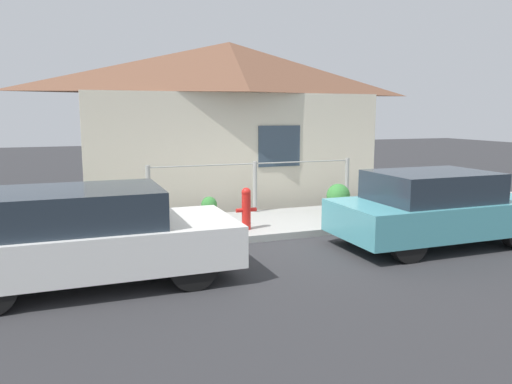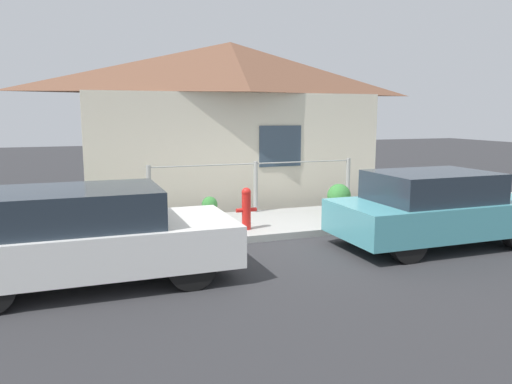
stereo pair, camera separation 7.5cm
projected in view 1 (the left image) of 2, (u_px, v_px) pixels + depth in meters
ground_plane at (294, 239)px, 9.50m from camera, size 60.00×60.00×0.00m
sidewalk at (271, 223)px, 10.54m from camera, size 24.00×2.27×0.13m
house at (231, 77)px, 12.56m from camera, size 7.73×2.23×4.14m
fence at (255, 184)px, 11.34m from camera, size 4.90×0.10×1.16m
car_left at (89, 236)px, 6.93m from camera, size 4.00×1.77×1.35m
car_right at (435, 208)px, 8.99m from camera, size 3.77×1.73×1.34m
fire_hydrant at (246, 208)px, 9.65m from camera, size 0.41×0.18×0.82m
potted_plant_near_hydrant at (209, 207)px, 10.68m from camera, size 0.34×0.34×0.47m
potted_plant_by_fence at (76, 210)px, 9.73m from camera, size 0.56×0.56×0.66m
potted_plant_corner at (338, 196)px, 11.20m from camera, size 0.53×0.53×0.67m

